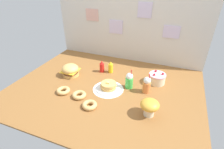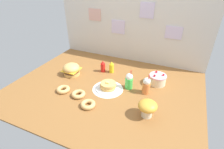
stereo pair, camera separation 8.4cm
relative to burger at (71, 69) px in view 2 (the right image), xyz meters
The scene contains 14 objects.
ground_plane 0.63m from the burger, 10.98° to the right, with size 2.48×1.93×0.02m, color brown.
back_wall 1.14m from the burger, 54.18° to the left, with size 2.48×0.04×1.09m.
doily_mat 0.68m from the burger, 11.56° to the right, with size 0.41×0.41×0.00m, color white.
burger is the anchor object (origin of this frame).
pancake_stack 0.67m from the burger, 11.39° to the right, with size 0.31×0.31×0.11m.
layer_cake 1.25m from the burger, 11.61° to the left, with size 0.23×0.23×0.17m.
ketchup_bottle 0.47m from the burger, 34.00° to the left, with size 0.07×0.07×0.18m.
mustard_bottle 0.60m from the burger, 29.55° to the left, with size 0.07×0.07×0.18m.
cream_soda_cup 0.90m from the burger, ahead, with size 0.10×0.10×0.28m.
orange_float_cup 1.14m from the burger, ahead, with size 0.10×0.10×0.28m.
donut_pink_glaze 0.44m from the burger, 69.85° to the right, with size 0.17×0.17×0.05m.
donut_chocolate 0.57m from the burger, 47.07° to the right, with size 0.17×0.17×0.05m.
donut_vanilla 0.80m from the burger, 42.02° to the right, with size 0.17×0.17×0.05m.
mushroom_stool 1.32m from the burger, 18.54° to the right, with size 0.20×0.20×0.19m.
Camera 2 is at (0.86, -1.72, 1.34)m, focal length 28.00 mm.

